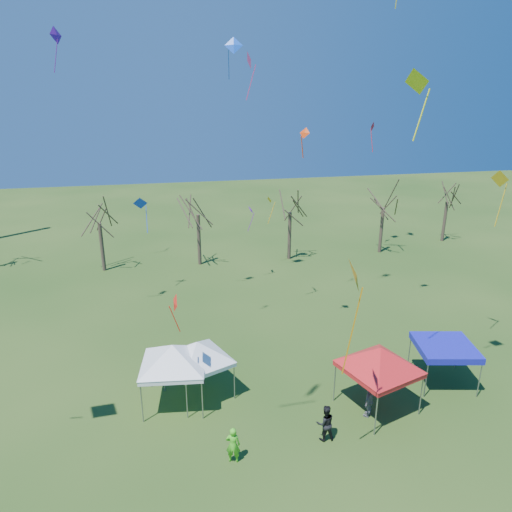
# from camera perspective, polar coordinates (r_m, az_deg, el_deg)

# --- Properties ---
(ground) EXTENTS (140.00, 140.00, 0.00)m
(ground) POSITION_cam_1_polar(r_m,az_deg,el_deg) (21.54, 7.41, -22.36)
(ground) COLOR #224415
(ground) RESTS_ON ground
(tree_1) EXTENTS (3.42, 3.42, 7.54)m
(tree_1) POSITION_cam_1_polar(r_m,az_deg,el_deg) (40.89, -19.22, 5.95)
(tree_1) COLOR #3D2D21
(tree_1) RESTS_ON ground
(tree_2) EXTENTS (3.71, 3.71, 8.18)m
(tree_2) POSITION_cam_1_polar(r_m,az_deg,el_deg) (40.42, -7.36, 7.42)
(tree_2) COLOR #3D2D21
(tree_2) RESTS_ON ground
(tree_3) EXTENTS (3.59, 3.59, 7.91)m
(tree_3) POSITION_cam_1_polar(r_m,az_deg,el_deg) (41.76, 4.33, 7.58)
(tree_3) COLOR #3D2D21
(tree_3) RESTS_ON ground
(tree_4) EXTENTS (3.58, 3.58, 7.89)m
(tree_4) POSITION_cam_1_polar(r_m,az_deg,el_deg) (45.32, 15.80, 7.79)
(tree_4) COLOR #3D2D21
(tree_4) RESTS_ON ground
(tree_5) EXTENTS (3.39, 3.39, 7.46)m
(tree_5) POSITION_cam_1_polar(r_m,az_deg,el_deg) (51.51, 22.99, 7.89)
(tree_5) COLOR #3D2D21
(tree_5) RESTS_ON ground
(tent_white_west) EXTENTS (4.14, 4.14, 3.68)m
(tent_white_west) POSITION_cam_1_polar(r_m,az_deg,el_deg) (22.45, -10.41, -11.35)
(tent_white_west) COLOR gray
(tent_white_west) RESTS_ON ground
(tent_white_mid) EXTENTS (3.66, 3.66, 3.47)m
(tent_white_mid) POSITION_cam_1_polar(r_m,az_deg,el_deg) (22.88, -7.38, -11.04)
(tent_white_mid) COLOR gray
(tent_white_mid) RESTS_ON ground
(tent_red) EXTENTS (4.12, 4.12, 3.80)m
(tent_red) POSITION_cam_1_polar(r_m,az_deg,el_deg) (22.43, 15.30, -11.49)
(tent_red) COLOR gray
(tent_red) RESTS_ON ground
(tent_blue) EXTENTS (3.41, 3.41, 2.23)m
(tent_blue) POSITION_cam_1_polar(r_m,az_deg,el_deg) (25.95, 22.57, -10.52)
(tent_blue) COLOR gray
(tent_blue) RESTS_ON ground
(person_dark) EXTENTS (0.86, 0.68, 1.69)m
(person_dark) POSITION_cam_1_polar(r_m,az_deg,el_deg) (21.33, 8.64, -19.94)
(person_dark) COLOR black
(person_dark) RESTS_ON ground
(person_green) EXTENTS (0.68, 0.54, 1.63)m
(person_green) POSITION_cam_1_polar(r_m,az_deg,el_deg) (20.18, -2.88, -22.50)
(person_green) COLOR #4BD321
(person_green) RESTS_ON ground
(person_grey) EXTENTS (0.95, 0.94, 1.62)m
(person_grey) POSITION_cam_1_polar(r_m,az_deg,el_deg) (23.03, 13.95, -17.18)
(person_grey) COLOR slate
(person_grey) RESTS_ON ground
(kite_2) EXTENTS (0.94, 1.28, 3.27)m
(kite_2) POSITION_cam_1_polar(r_m,az_deg,el_deg) (40.19, -23.71, 23.94)
(kite_2) COLOR #6A17A2
(kite_2) RESTS_ON ground
(kite_17) EXTENTS (0.75, 1.05, 3.05)m
(kite_17) POSITION_cam_1_polar(r_m,az_deg,el_deg) (28.02, 28.22, 8.40)
(kite_17) COLOR gold
(kite_17) RESTS_ON ground
(kite_5) EXTENTS (0.99, 1.52, 4.61)m
(kite_5) POSITION_cam_1_polar(r_m,az_deg,el_deg) (16.64, 12.30, -2.54)
(kite_5) COLOR orange
(kite_5) RESTS_ON ground
(kite_18) EXTENTS (0.64, 0.70, 1.68)m
(kite_18) POSITION_cam_1_polar(r_m,az_deg,el_deg) (25.91, 6.07, 14.93)
(kite_18) COLOR #F73F0D
(kite_18) RESTS_ON ground
(kite_13) EXTENTS (1.07, 0.77, 2.68)m
(kite_13) POSITION_cam_1_polar(r_m,az_deg,el_deg) (34.46, -14.24, 6.39)
(kite_13) COLOR blue
(kite_13) RESTS_ON ground
(kite_22) EXTENTS (0.74, 0.84, 2.39)m
(kite_22) POSITION_cam_1_polar(r_m,az_deg,el_deg) (40.15, 1.74, 6.88)
(kite_22) COLOR yellow
(kite_22) RESTS_ON ground
(kite_1) EXTENTS (0.45, 0.87, 1.95)m
(kite_1) POSITION_cam_1_polar(r_m,az_deg,el_deg) (19.82, -10.16, -5.85)
(kite_1) COLOR red
(kite_1) RESTS_ON ground
(kite_19) EXTENTS (0.68, 0.87, 2.05)m
(kite_19) POSITION_cam_1_polar(r_m,az_deg,el_deg) (36.28, -0.61, 5.71)
(kite_19) COLOR purple
(kite_19) RESTS_ON ground
(kite_27) EXTENTS (0.98, 1.23, 2.64)m
(kite_27) POSITION_cam_1_polar(r_m,az_deg,el_deg) (19.17, 19.54, 19.82)
(kite_27) COLOR #D3E217
(kite_27) RESTS_ON ground
(kite_12) EXTENTS (0.76, 0.76, 2.72)m
(kite_12) POSITION_cam_1_polar(r_m,az_deg,el_deg) (43.98, 14.32, 15.34)
(kite_12) COLOR red
(kite_12) RESTS_ON ground
(kite_11) EXTENTS (1.34, 0.85, 2.75)m
(kite_11) POSITION_cam_1_polar(r_m,az_deg,el_deg) (34.08, -2.83, 24.81)
(kite_11) COLOR blue
(kite_11) RESTS_ON ground
(kite_24) EXTENTS (0.59, 1.00, 2.64)m
(kite_24) POSITION_cam_1_polar(r_m,az_deg,el_deg) (27.71, -0.78, 23.20)
(kite_24) COLOR #DD3173
(kite_24) RESTS_ON ground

